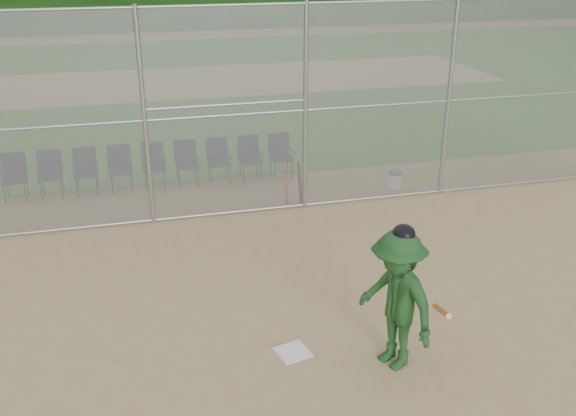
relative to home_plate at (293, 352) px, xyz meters
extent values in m
plane|color=tan|center=(0.52, -0.28, -0.01)|extent=(100.00, 100.00, 0.00)
plane|color=#296F21|center=(0.52, 17.72, 0.00)|extent=(100.00, 100.00, 0.00)
plane|color=tan|center=(0.52, 17.72, 0.00)|extent=(24.00, 24.00, 0.00)
cube|color=gray|center=(0.52, 4.72, 1.99)|extent=(16.00, 0.02, 4.00)
cylinder|color=#9EA3A8|center=(0.52, 4.72, 3.94)|extent=(16.00, 0.05, 0.05)
cube|color=white|center=(0.00, 0.00, 0.00)|extent=(0.49, 0.49, 0.02)
imported|color=#1E4D20|center=(1.17, -0.53, 0.91)|extent=(1.06, 1.35, 1.84)
ellipsoid|color=black|center=(1.17, -0.53, 1.80)|extent=(0.27, 0.30, 0.23)
cylinder|color=orange|center=(1.57, -0.93, 0.94)|extent=(0.31, 0.79, 0.40)
cylinder|color=white|center=(3.71, 5.25, 0.16)|extent=(0.28, 0.28, 0.33)
cylinder|color=#244B9E|center=(3.71, 5.25, 0.35)|extent=(0.30, 0.30, 0.04)
cylinder|color=#D84C14|center=(1.22, 5.05, 0.41)|extent=(0.06, 0.27, 0.84)
cylinder|color=black|center=(1.52, 5.05, 0.41)|extent=(0.06, 0.30, 0.83)
camera|label=1|loc=(-1.85, -6.76, 4.99)|focal=40.00mm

